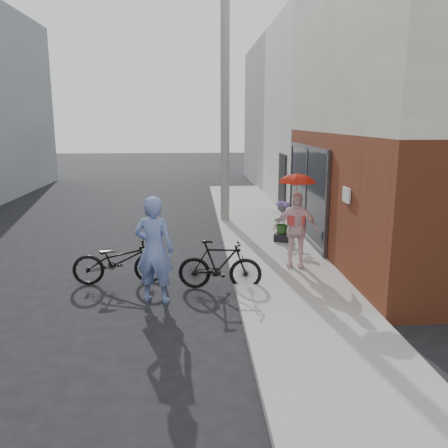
{
  "coord_description": "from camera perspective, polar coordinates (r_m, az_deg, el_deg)",
  "views": [
    {
      "loc": [
        0.11,
        -9.02,
        3.29
      ],
      "look_at": [
        0.75,
        0.92,
        1.1
      ],
      "focal_mm": 38.0,
      "sensor_mm": 36.0,
      "label": 1
    }
  ],
  "objects": [
    {
      "name": "ground",
      "position": [
        9.6,
        -4.13,
        -7.67
      ],
      "size": [
        80.0,
        80.0,
        0.0
      ],
      "primitive_type": "plane",
      "color": "black",
      "rests_on": "ground"
    },
    {
      "name": "plaster_building",
      "position": [
        19.36,
        18.28,
        12.43
      ],
      "size": [
        8.0,
        6.0,
        7.0
      ],
      "primitive_type": "cube",
      "color": "white",
      "rests_on": "ground"
    },
    {
      "name": "sidewalk",
      "position": [
        11.65,
        6.34,
        -3.76
      ],
      "size": [
        2.2,
        24.0,
        0.12
      ],
      "primitive_type": "cube",
      "color": "#969690",
      "rests_on": "ground"
    },
    {
      "name": "bike_right",
      "position": [
        9.36,
        -0.5,
        -4.95
      ],
      "size": [
        1.7,
        0.69,
        0.99
      ],
      "primitive_type": "imported",
      "rotation": [
        0.0,
        0.0,
        1.44
      ],
      "color": "black",
      "rests_on": "ground"
    },
    {
      "name": "utility_pole",
      "position": [
        15.05,
        0.13,
        13.21
      ],
      "size": [
        0.28,
        0.28,
        7.0
      ],
      "primitive_type": "cylinder",
      "color": "#9E9E99",
      "rests_on": "ground"
    },
    {
      "name": "curb",
      "position": [
        11.51,
        0.63,
        -3.89
      ],
      "size": [
        0.12,
        24.0,
        0.12
      ],
      "primitive_type": "cube",
      "color": "#9E9E99",
      "rests_on": "ground"
    },
    {
      "name": "kimono_woman",
      "position": [
        10.48,
        8.59,
        -0.67
      ],
      "size": [
        1.04,
        0.63,
        1.65
      ],
      "primitive_type": "imported",
      "rotation": [
        0.0,
        0.0,
        -0.25
      ],
      "color": "silver",
      "rests_on": "sidewalk"
    },
    {
      "name": "potted_plant",
      "position": [
        12.69,
        7.08,
        0.1
      ],
      "size": [
        0.51,
        0.44,
        0.56
      ],
      "primitive_type": "imported",
      "color": "#2E5923",
      "rests_on": "planter"
    },
    {
      "name": "parasol",
      "position": [
        10.28,
        8.8,
        5.68
      ],
      "size": [
        0.78,
        0.78,
        0.68
      ],
      "primitive_type": "imported",
      "color": "red",
      "rests_on": "kimono_woman"
    },
    {
      "name": "planter",
      "position": [
        12.77,
        7.03,
        -1.58
      ],
      "size": [
        0.51,
        0.51,
        0.21
      ],
      "primitive_type": "cube",
      "rotation": [
        0.0,
        0.0,
        -0.41
      ],
      "color": "black",
      "rests_on": "sidewalk"
    },
    {
      "name": "east_building_far",
      "position": [
        26.0,
        12.49,
        12.59
      ],
      "size": [
        8.0,
        8.0,
        7.0
      ],
      "primitive_type": "cube",
      "color": "gray",
      "rests_on": "ground"
    },
    {
      "name": "officer",
      "position": [
        8.68,
        -8.39,
        -3.1
      ],
      "size": [
        0.82,
        0.65,
        1.98
      ],
      "primitive_type": "imported",
      "rotation": [
        0.0,
        0.0,
        2.87
      ],
      "color": "#7086C7",
      "rests_on": "ground"
    },
    {
      "name": "bike_left",
      "position": [
        9.91,
        -12.53,
        -4.32
      ],
      "size": [
        1.9,
        0.76,
        0.98
      ],
      "primitive_type": "imported",
      "rotation": [
        0.0,
        0.0,
        1.63
      ],
      "color": "black",
      "rests_on": "ground"
    }
  ]
}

